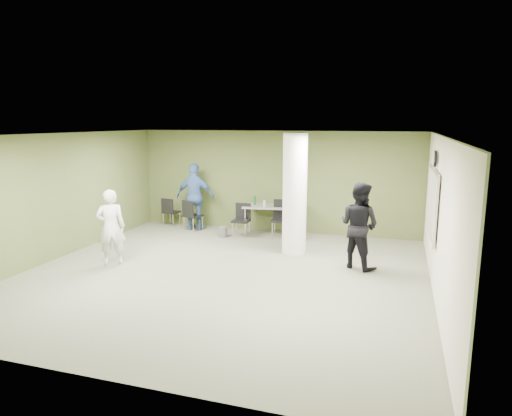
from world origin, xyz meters
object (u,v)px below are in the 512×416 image
(woman_white, at_px, (111,227))
(man_blue, at_px, (195,197))
(folding_table, at_px, (274,208))
(man_black, at_px, (359,225))
(chair_back_left, at_px, (170,210))

(woman_white, relative_size, man_blue, 0.87)
(folding_table, height_order, man_blue, man_blue)
(folding_table, relative_size, man_black, 0.96)
(man_black, distance_m, man_blue, 5.17)
(woman_white, bearing_deg, chair_back_left, -117.56)
(woman_white, bearing_deg, man_black, 158.97)
(chair_back_left, height_order, woman_white, woman_white)
(folding_table, xyz_separation_m, man_blue, (-2.27, -0.14, 0.20))
(chair_back_left, height_order, man_black, man_black)
(man_blue, bearing_deg, folding_table, 179.22)
(chair_back_left, relative_size, man_black, 0.46)
(woman_white, xyz_separation_m, man_black, (5.09, 1.38, 0.09))
(chair_back_left, distance_m, man_blue, 1.04)
(chair_back_left, height_order, man_blue, man_blue)
(chair_back_left, distance_m, man_black, 6.10)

